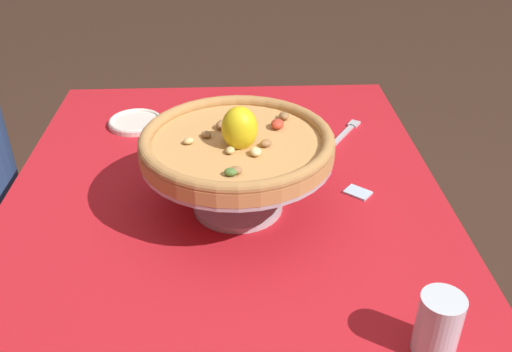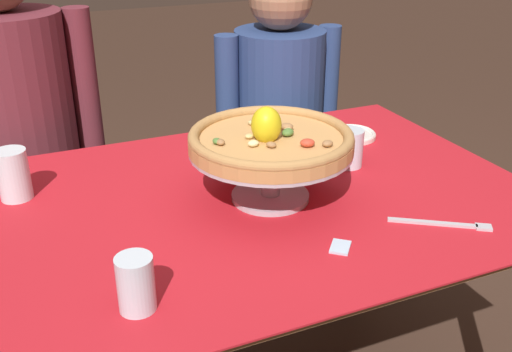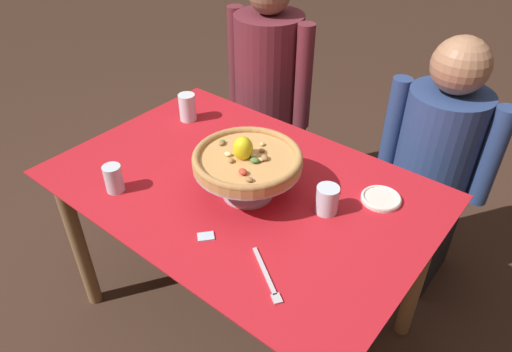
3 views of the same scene
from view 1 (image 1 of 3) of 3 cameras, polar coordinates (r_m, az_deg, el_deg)
name	(u,v)px [view 1 (image 1 of 3)]	position (r m, az deg, el deg)	size (l,w,h in m)	color
dining_table	(226,266)	(1.12, -3.03, -9.12)	(1.32, 0.89, 0.73)	olive
pizza_stand	(237,170)	(1.05, -1.92, 0.63)	(0.36, 0.36, 0.12)	#B7B7C1
pizza	(237,142)	(1.02, -1.95, 3.47)	(0.36, 0.36, 0.10)	tan
water_glass_side_right	(198,129)	(1.30, -5.99, 4.80)	(0.07, 0.07, 0.10)	silver
water_glass_front_left	(437,328)	(0.84, 18.03, -14.57)	(0.06, 0.06, 0.10)	silver
side_plate	(136,122)	(1.43, -12.21, 5.44)	(0.13, 0.13, 0.02)	silver
dinner_fork	(342,136)	(1.36, 8.77, 4.06)	(0.18, 0.13, 0.01)	#B7B7C1
sugar_packet	(358,192)	(1.15, 10.36, -1.67)	(0.05, 0.04, 0.01)	silver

